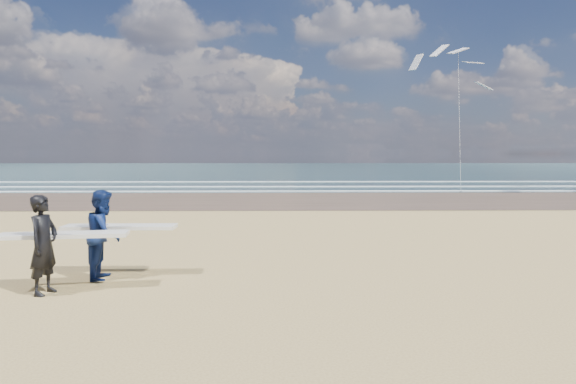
{
  "coord_description": "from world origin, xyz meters",
  "views": [
    {
      "loc": [
        2.99,
        -9.49,
        2.4
      ],
      "look_at": [
        3.27,
        6.0,
        1.25
      ],
      "focal_mm": 32.0,
      "sensor_mm": 36.0,
      "label": 1
    }
  ],
  "objects": [
    {
      "name": "surfer_near",
      "position": [
        -1.0,
        -0.69,
        0.87
      ],
      "size": [
        2.25,
        1.11,
        1.71
      ],
      "color": "black",
      "rests_on": "ground"
    },
    {
      "name": "foam_breakers",
      "position": [
        20.0,
        28.1,
        0.05
      ],
      "size": [
        220.0,
        11.7,
        0.05
      ],
      "color": "white",
      "rests_on": "ground"
    },
    {
      "name": "kite_1",
      "position": [
        14.98,
        24.72,
        5.94
      ],
      "size": [
        5.93,
        4.75,
        10.66
      ],
      "color": "slate",
      "rests_on": "ground"
    },
    {
      "name": "surfer_far",
      "position": [
        -0.36,
        0.37,
        0.87
      ],
      "size": [
        2.21,
        1.07,
        1.72
      ],
      "color": "#0D1C4C",
      "rests_on": "ground"
    },
    {
      "name": "ocean",
      "position": [
        20.0,
        72.0,
        0.01
      ],
      "size": [
        220.0,
        100.0,
        0.02
      ],
      "primitive_type": "cube",
      "color": "#193338",
      "rests_on": "ground"
    }
  ]
}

